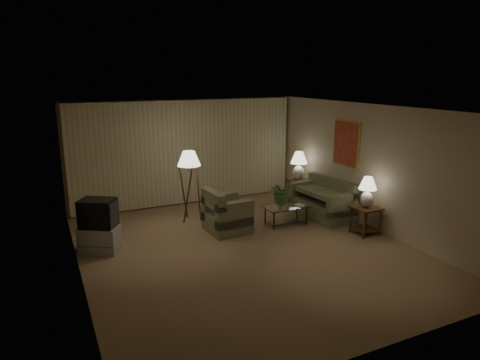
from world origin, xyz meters
name	(u,v)px	position (x,y,z in m)	size (l,w,h in m)	color
ground	(245,249)	(0.00, 0.00, 0.00)	(7.00, 7.00, 0.00)	#9E7957
room_shell	(216,148)	(0.02, 1.51, 1.75)	(6.04, 7.02, 2.72)	#C0AE94
sofa	(321,202)	(2.50, 0.99, 0.35)	(1.71, 1.03, 0.71)	#7B805A
armchair	(227,215)	(0.09, 1.06, 0.37)	(0.97, 0.93, 0.74)	#7B805A
side_table_near	(366,216)	(2.65, -0.36, 0.41)	(0.53, 0.53, 0.60)	#381F0F
side_table_far	(298,187)	(2.65, 2.24, 0.40)	(0.49, 0.41, 0.60)	#381F0F
table_lamp_near	(368,189)	(2.65, -0.36, 0.98)	(0.38, 0.38, 0.65)	white
table_lamp_far	(299,163)	(2.65, 2.24, 1.05)	(0.44, 0.44, 0.75)	white
coffee_table	(286,212)	(1.46, 0.89, 0.27)	(0.98, 0.54, 0.41)	silver
tv_cabinet	(100,239)	(-2.55, 1.09, 0.25)	(0.85, 0.76, 0.50)	#B6B6B8
crt_tv	(98,213)	(-2.55, 1.09, 0.77)	(0.77, 0.71, 0.54)	black
floor_lamp	(190,185)	(-0.40, 2.08, 0.85)	(0.53, 0.53, 1.63)	#381F0F
ottoman	(218,212)	(0.16, 1.76, 0.21)	(0.62, 0.62, 0.42)	#AC573A
vase	(280,204)	(1.31, 0.89, 0.49)	(0.14, 0.14, 0.14)	silver
flowers	(281,190)	(1.31, 0.89, 0.82)	(0.47, 0.40, 0.52)	#3F7534
book	(298,206)	(1.71, 0.79, 0.42)	(0.18, 0.24, 0.02)	olive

